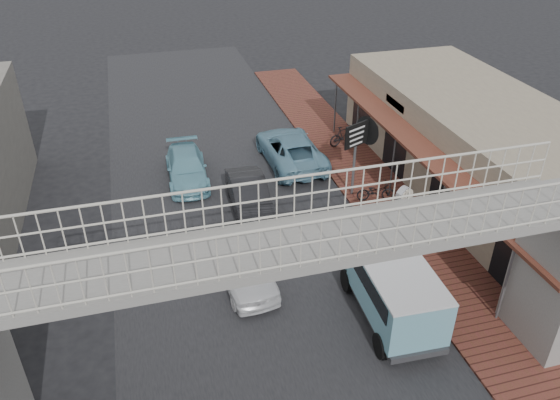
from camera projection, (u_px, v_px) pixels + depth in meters
ground at (266, 298)px, 18.53m from camera, size 120.00×120.00×0.00m
road_strip at (266, 298)px, 18.52m from camera, size 10.00×60.00×0.01m
sidewalk at (401, 221)px, 22.45m from camera, size 3.00×40.00×0.10m
shophouse_row at (491, 155)px, 23.26m from camera, size 7.20×18.00×4.00m
footbridge at (304, 306)px, 13.58m from camera, size 16.40×2.40×6.34m
white_hatchback at (243, 265)px, 18.93m from camera, size 2.01×4.19×1.38m
dark_sedan at (249, 196)px, 22.91m from camera, size 1.64×4.29×1.40m
angkot_curb at (291, 149)px, 26.59m from camera, size 2.61×5.46×1.50m
angkot_far at (187, 168)px, 25.17m from camera, size 1.92×4.43×1.27m
angkot_van at (394, 285)px, 17.01m from camera, size 2.20×4.50×2.16m
motorcycle_near at (376, 191)px, 23.55m from camera, size 1.72×0.89×0.86m
motorcycle_far at (344, 135)px, 28.22m from camera, size 1.81×0.93×1.05m
street_clock at (404, 199)px, 19.23m from camera, size 0.75×0.72×2.90m
arrow_sign at (371, 130)px, 23.22m from camera, size 2.10×1.44×3.50m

